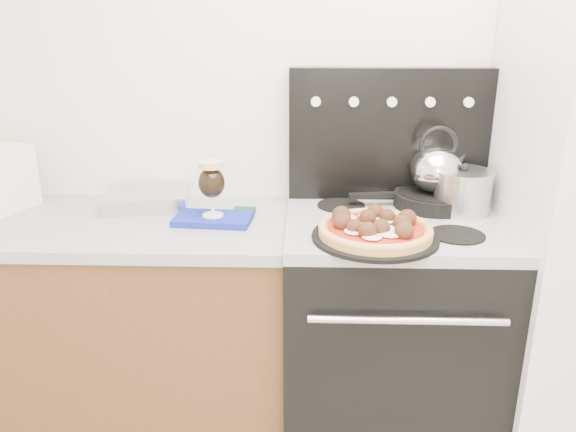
{
  "coord_description": "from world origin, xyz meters",
  "views": [
    {
      "loc": [
        -0.23,
        -0.7,
        1.57
      ],
      "look_at": [
        -0.29,
        1.05,
        0.97
      ],
      "focal_mm": 35.0,
      "sensor_mm": 36.0,
      "label": 1
    }
  ],
  "objects_px": {
    "oven_mitt": "(213,219)",
    "stock_pot": "(462,193)",
    "stove_body": "(387,339)",
    "tea_kettle": "(437,166)",
    "base_cabinet": "(102,333)",
    "beer_glass": "(212,188)",
    "skillet": "(434,200)",
    "pizza": "(375,228)",
    "pizza_pan": "(375,237)"
  },
  "relations": [
    {
      "from": "oven_mitt",
      "to": "stock_pot",
      "type": "relative_size",
      "value": 1.35
    },
    {
      "from": "stove_body",
      "to": "tea_kettle",
      "type": "relative_size",
      "value": 4.18
    },
    {
      "from": "base_cabinet",
      "to": "stove_body",
      "type": "height_order",
      "value": "stove_body"
    },
    {
      "from": "oven_mitt",
      "to": "tea_kettle",
      "type": "xyz_separation_m",
      "value": [
        0.81,
        0.15,
        0.17
      ]
    },
    {
      "from": "beer_glass",
      "to": "oven_mitt",
      "type": "bearing_deg",
      "value": 0.0
    },
    {
      "from": "tea_kettle",
      "to": "stock_pot",
      "type": "height_order",
      "value": "tea_kettle"
    },
    {
      "from": "stove_body",
      "to": "beer_glass",
      "type": "relative_size",
      "value": 4.31
    },
    {
      "from": "skillet",
      "to": "tea_kettle",
      "type": "xyz_separation_m",
      "value": [
        0.0,
        0.0,
        0.13
      ]
    },
    {
      "from": "pizza",
      "to": "stock_pot",
      "type": "distance_m",
      "value": 0.45
    },
    {
      "from": "oven_mitt",
      "to": "stock_pot",
      "type": "xyz_separation_m",
      "value": [
        0.9,
        0.09,
        0.08
      ]
    },
    {
      "from": "oven_mitt",
      "to": "stock_pot",
      "type": "height_order",
      "value": "stock_pot"
    },
    {
      "from": "base_cabinet",
      "to": "tea_kettle",
      "type": "distance_m",
      "value": 1.43
    },
    {
      "from": "beer_glass",
      "to": "tea_kettle",
      "type": "relative_size",
      "value": 0.97
    },
    {
      "from": "stove_body",
      "to": "beer_glass",
      "type": "xyz_separation_m",
      "value": [
        -0.64,
        0.01,
        0.59
      ]
    },
    {
      "from": "skillet",
      "to": "tea_kettle",
      "type": "relative_size",
      "value": 1.41
    },
    {
      "from": "stove_body",
      "to": "beer_glass",
      "type": "distance_m",
      "value": 0.87
    },
    {
      "from": "stove_body",
      "to": "stock_pot",
      "type": "bearing_deg",
      "value": 20.68
    },
    {
      "from": "oven_mitt",
      "to": "pizza_pan",
      "type": "height_order",
      "value": "pizza_pan"
    },
    {
      "from": "base_cabinet",
      "to": "stove_body",
      "type": "xyz_separation_m",
      "value": [
        1.1,
        -0.02,
        0.01
      ]
    },
    {
      "from": "base_cabinet",
      "to": "skillet",
      "type": "relative_size",
      "value": 4.88
    },
    {
      "from": "base_cabinet",
      "to": "beer_glass",
      "type": "relative_size",
      "value": 7.1
    },
    {
      "from": "pizza",
      "to": "stock_pot",
      "type": "height_order",
      "value": "stock_pot"
    },
    {
      "from": "pizza",
      "to": "beer_glass",
      "type": "bearing_deg",
      "value": 160.16
    },
    {
      "from": "pizza_pan",
      "to": "oven_mitt",
      "type": "bearing_deg",
      "value": 160.16
    },
    {
      "from": "beer_glass",
      "to": "base_cabinet",
      "type": "bearing_deg",
      "value": 178.19
    },
    {
      "from": "pizza_pan",
      "to": "skillet",
      "type": "distance_m",
      "value": 0.43
    },
    {
      "from": "skillet",
      "to": "stock_pot",
      "type": "xyz_separation_m",
      "value": [
        0.09,
        -0.06,
        0.05
      ]
    },
    {
      "from": "beer_glass",
      "to": "stock_pot",
      "type": "xyz_separation_m",
      "value": [
        0.9,
        0.09,
        -0.03
      ]
    },
    {
      "from": "pizza_pan",
      "to": "skillet",
      "type": "relative_size",
      "value": 1.36
    },
    {
      "from": "stove_body",
      "to": "pizza_pan",
      "type": "xyz_separation_m",
      "value": [
        -0.09,
        -0.19,
        0.49
      ]
    },
    {
      "from": "tea_kettle",
      "to": "oven_mitt",
      "type": "bearing_deg",
      "value": -178.67
    },
    {
      "from": "skillet",
      "to": "base_cabinet",
      "type": "bearing_deg",
      "value": -174.09
    },
    {
      "from": "base_cabinet",
      "to": "oven_mitt",
      "type": "bearing_deg",
      "value": -1.81
    },
    {
      "from": "tea_kettle",
      "to": "stock_pot",
      "type": "relative_size",
      "value": 1.04
    },
    {
      "from": "stock_pot",
      "to": "base_cabinet",
      "type": "bearing_deg",
      "value": -177.01
    },
    {
      "from": "oven_mitt",
      "to": "skillet",
      "type": "distance_m",
      "value": 0.83
    },
    {
      "from": "stove_body",
      "to": "skillet",
      "type": "xyz_separation_m",
      "value": [
        0.17,
        0.16,
        0.51
      ]
    },
    {
      "from": "base_cabinet",
      "to": "tea_kettle",
      "type": "bearing_deg",
      "value": 5.91
    },
    {
      "from": "stove_body",
      "to": "pizza",
      "type": "height_order",
      "value": "pizza"
    },
    {
      "from": "skillet",
      "to": "pizza",
      "type": "bearing_deg",
      "value": -126.79
    },
    {
      "from": "beer_glass",
      "to": "tea_kettle",
      "type": "distance_m",
      "value": 0.83
    },
    {
      "from": "beer_glass",
      "to": "pizza",
      "type": "relative_size",
      "value": 0.57
    },
    {
      "from": "base_cabinet",
      "to": "pizza",
      "type": "bearing_deg",
      "value": -11.92
    },
    {
      "from": "stove_body",
      "to": "pizza_pan",
      "type": "distance_m",
      "value": 0.53
    },
    {
      "from": "beer_glass",
      "to": "pizza_pan",
      "type": "xyz_separation_m",
      "value": [
        0.55,
        -0.2,
        -0.1
      ]
    },
    {
      "from": "beer_glass",
      "to": "tea_kettle",
      "type": "bearing_deg",
      "value": 10.22
    },
    {
      "from": "stove_body",
      "to": "tea_kettle",
      "type": "distance_m",
      "value": 0.68
    },
    {
      "from": "pizza_pan",
      "to": "tea_kettle",
      "type": "height_order",
      "value": "tea_kettle"
    },
    {
      "from": "tea_kettle",
      "to": "stock_pot",
      "type": "distance_m",
      "value": 0.14
    },
    {
      "from": "base_cabinet",
      "to": "beer_glass",
      "type": "distance_m",
      "value": 0.75
    }
  ]
}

